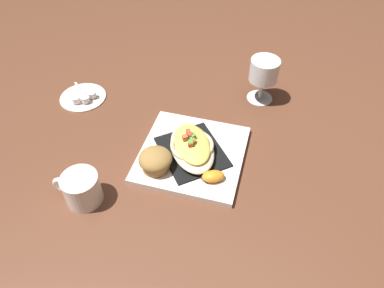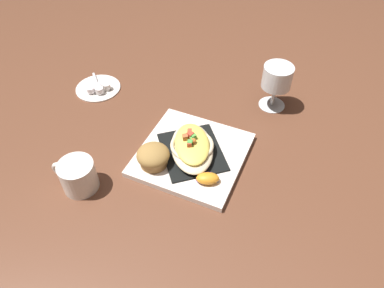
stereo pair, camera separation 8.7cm
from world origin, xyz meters
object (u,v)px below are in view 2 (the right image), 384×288
object	(u,v)px
muffin	(153,156)
spoon	(97,85)
square_plate	(192,154)
orange_garnish	(207,178)
coffee_mug	(78,177)
creamer_cup_1	(99,90)
creamer_cup_2	(106,86)
gratin_dish	(192,146)
creamer_saucer	(98,88)
creamer_cup_0	(91,90)
stemmed_glass	(277,79)

from	to	relation	value
muffin	spoon	world-z (taller)	muffin
square_plate	orange_garnish	bearing A→B (deg)	-137.94
orange_garnish	spoon	bearing A→B (deg)	61.86
coffee_mug	creamer_cup_1	xyz separation A→B (m)	(0.31, 0.14, -0.02)
coffee_mug	creamer_cup_2	xyz separation A→B (m)	(0.34, 0.13, -0.02)
gratin_dish	orange_garnish	xyz separation A→B (m)	(-0.07, -0.07, -0.01)
square_plate	creamer_saucer	distance (m)	0.40
square_plate	creamer_cup_0	size ratio (longest dim) A/B	10.58
muffin	stemmed_glass	bearing A→B (deg)	-33.07
square_plate	stemmed_glass	world-z (taller)	stemmed_glass
coffee_mug	stemmed_glass	size ratio (longest dim) A/B	0.84
stemmed_glass	spoon	bearing A→B (deg)	101.94
coffee_mug	spoon	bearing A→B (deg)	25.26
coffee_mug	creamer_cup_0	xyz separation A→B (m)	(0.31, 0.16, -0.02)
creamer_cup_0	spoon	bearing A→B (deg)	-3.20
orange_garnish	spoon	xyz separation A→B (m)	(0.23, 0.44, -0.01)
orange_garnish	square_plate	bearing A→B (deg)	42.06
orange_garnish	creamer_cup_2	bearing A→B (deg)	60.05
square_plate	spoon	distance (m)	0.40
gratin_dish	coffee_mug	xyz separation A→B (m)	(-0.18, 0.21, -0.00)
square_plate	orange_garnish	size ratio (longest dim) A/B	3.74
creamer_cup_0	creamer_cup_2	bearing A→B (deg)	-47.65
orange_garnish	stemmed_glass	bearing A→B (deg)	-13.26
gratin_dish	creamer_cup_0	size ratio (longest dim) A/B	8.33
muffin	spoon	bearing A→B (deg)	52.56
square_plate	gratin_dish	distance (m)	0.03
stemmed_glass	coffee_mug	bearing A→B (deg)	141.64
orange_garnish	creamer_cup_1	xyz separation A→B (m)	(0.21, 0.41, -0.01)
gratin_dish	orange_garnish	bearing A→B (deg)	-137.92
coffee_mug	creamer_cup_0	size ratio (longest dim) A/B	4.61
creamer_saucer	creamer_cup_2	size ratio (longest dim) A/B	5.62
creamer_saucer	creamer_cup_2	xyz separation A→B (m)	(0.00, -0.03, 0.01)
gratin_dish	spoon	xyz separation A→B (m)	(0.16, 0.37, -0.03)
square_plate	creamer_saucer	bearing A→B (deg)	66.78
coffee_mug	spoon	xyz separation A→B (m)	(0.34, 0.16, -0.02)
muffin	creamer_cup_1	world-z (taller)	muffin
coffee_mug	creamer_saucer	distance (m)	0.37
spoon	creamer_saucer	bearing A→B (deg)	-137.65
orange_garnish	stemmed_glass	distance (m)	0.36
gratin_dish	spoon	distance (m)	0.40
square_plate	creamer_cup_2	world-z (taller)	creamer_cup_2
orange_garnish	coffee_mug	bearing A→B (deg)	111.30
spoon	creamer_cup_2	world-z (taller)	creamer_cup_2
gratin_dish	muffin	world-z (taller)	gratin_dish
square_plate	creamer_cup_2	xyz separation A→B (m)	(0.16, 0.34, 0.01)
creamer_cup_0	stemmed_glass	bearing A→B (deg)	-74.63
creamer_cup_2	creamer_cup_0	bearing A→B (deg)	132.35
gratin_dish	muffin	bearing A→B (deg)	132.13
orange_garnish	creamer_cup_0	distance (m)	0.48
muffin	creamer_cup_0	distance (m)	0.36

